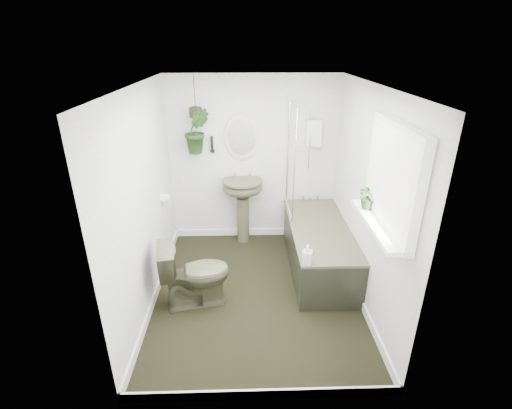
{
  "coord_description": "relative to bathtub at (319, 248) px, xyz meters",
  "views": [
    {
      "loc": [
        -0.11,
        -3.5,
        2.68
      ],
      "look_at": [
        0.0,
        0.15,
        1.05
      ],
      "focal_mm": 26.0,
      "sensor_mm": 36.0,
      "label": 1
    }
  ],
  "objects": [
    {
      "name": "floor",
      "position": [
        -0.8,
        -0.5,
        -0.3
      ],
      "size": [
        2.3,
        2.8,
        0.02
      ],
      "primitive_type": "cube",
      "color": "black",
      "rests_on": "ground"
    },
    {
      "name": "ceiling",
      "position": [
        -0.8,
        -0.5,
        2.02
      ],
      "size": [
        2.3,
        2.8,
        0.02
      ],
      "primitive_type": "cube",
      "color": "white",
      "rests_on": "ground"
    },
    {
      "name": "wall_back",
      "position": [
        -0.8,
        0.91,
        0.86
      ],
      "size": [
        2.3,
        0.02,
        2.3
      ],
      "primitive_type": "cube",
      "color": "white",
      "rests_on": "ground"
    },
    {
      "name": "wall_front",
      "position": [
        -0.8,
        -1.91,
        0.86
      ],
      "size": [
        2.3,
        0.02,
        2.3
      ],
      "primitive_type": "cube",
      "color": "white",
      "rests_on": "ground"
    },
    {
      "name": "wall_left",
      "position": [
        -1.96,
        -0.5,
        0.86
      ],
      "size": [
        0.02,
        2.8,
        2.3
      ],
      "primitive_type": "cube",
      "color": "white",
      "rests_on": "ground"
    },
    {
      "name": "wall_right",
      "position": [
        0.36,
        -0.5,
        0.86
      ],
      "size": [
        0.02,
        2.8,
        2.3
      ],
      "primitive_type": "cube",
      "color": "white",
      "rests_on": "ground"
    },
    {
      "name": "skirting",
      "position": [
        -0.8,
        -0.5,
        -0.24
      ],
      "size": [
        2.3,
        2.8,
        0.1
      ],
      "primitive_type": "cube",
      "color": "white",
      "rests_on": "floor"
    },
    {
      "name": "bathtub",
      "position": [
        0.0,
        0.0,
        0.0
      ],
      "size": [
        0.72,
        1.72,
        0.58
      ],
      "primitive_type": null,
      "color": "#4A4A32",
      "rests_on": "floor"
    },
    {
      "name": "bath_screen",
      "position": [
        -0.33,
        0.49,
        0.99
      ],
      "size": [
        0.04,
        0.72,
        1.4
      ],
      "primitive_type": null,
      "color": "silver",
      "rests_on": "bathtub"
    },
    {
      "name": "shower_box",
      "position": [
        0.0,
        0.84,
        1.26
      ],
      "size": [
        0.2,
        0.1,
        0.35
      ],
      "primitive_type": "cube",
      "color": "white",
      "rests_on": "wall_back"
    },
    {
      "name": "oval_mirror",
      "position": [
        -0.95,
        0.87,
        1.21
      ],
      "size": [
        0.46,
        0.03,
        0.62
      ],
      "primitive_type": "ellipsoid",
      "color": "beige",
      "rests_on": "wall_back"
    },
    {
      "name": "wall_sconce",
      "position": [
        -1.35,
        0.86,
        1.11
      ],
      "size": [
        0.04,
        0.04,
        0.22
      ],
      "primitive_type": "cylinder",
      "color": "black",
      "rests_on": "wall_back"
    },
    {
      "name": "toilet_roll_holder",
      "position": [
        -1.9,
        0.2,
        0.61
      ],
      "size": [
        0.11,
        0.11,
        0.11
      ],
      "primitive_type": "cylinder",
      "rotation": [
        0.0,
        1.57,
        0.0
      ],
      "color": "white",
      "rests_on": "wall_left"
    },
    {
      "name": "window_recess",
      "position": [
        0.29,
        -1.2,
        1.36
      ],
      "size": [
        0.08,
        1.0,
        0.9
      ],
      "primitive_type": "cube",
      "color": "white",
      "rests_on": "wall_right"
    },
    {
      "name": "window_sill",
      "position": [
        0.22,
        -1.2,
        0.94
      ],
      "size": [
        0.18,
        1.0,
        0.04
      ],
      "primitive_type": "cube",
      "color": "white",
      "rests_on": "wall_right"
    },
    {
      "name": "window_blinds",
      "position": [
        0.24,
        -1.2,
        1.36
      ],
      "size": [
        0.01,
        0.86,
        0.76
      ],
      "primitive_type": "cube",
      "color": "white",
      "rests_on": "wall_right"
    },
    {
      "name": "toilet",
      "position": [
        -1.47,
        -0.65,
        0.09
      ],
      "size": [
        0.81,
        0.57,
        0.76
      ],
      "primitive_type": "imported",
      "rotation": [
        0.0,
        0.0,
        1.78
      ],
      "color": "#4A4A32",
      "rests_on": "floor"
    },
    {
      "name": "pedestal_sink",
      "position": [
        -0.95,
        0.73,
        0.18
      ],
      "size": [
        0.61,
        0.54,
        0.94
      ],
      "primitive_type": null,
      "rotation": [
        0.0,
        0.0,
        0.13
      ],
      "color": "#4A4A32",
      "rests_on": "floor"
    },
    {
      "name": "sill_plant",
      "position": [
        0.22,
        -0.91,
        1.08
      ],
      "size": [
        0.24,
        0.21,
        0.24
      ],
      "primitive_type": "imported",
      "rotation": [
        0.0,
        0.0,
        0.11
      ],
      "color": "black",
      "rests_on": "window_sill"
    },
    {
      "name": "hanging_plant",
      "position": [
        -1.53,
        0.75,
        1.32
      ],
      "size": [
        0.36,
        0.31,
        0.59
      ],
      "primitive_type": "imported",
      "rotation": [
        0.0,
        0.0,
        0.15
      ],
      "color": "black",
      "rests_on": "ceiling"
    },
    {
      "name": "soap_bottle",
      "position": [
        -0.29,
        -0.79,
        0.4
      ],
      "size": [
        0.12,
        0.12,
        0.21
      ],
      "primitive_type": "imported",
      "rotation": [
        0.0,
        0.0,
        -0.31
      ],
      "color": "black",
      "rests_on": "bathtub"
    },
    {
      "name": "hanging_pot",
      "position": [
        -1.53,
        0.75,
        1.55
      ],
      "size": [
        0.16,
        0.16,
        0.12
      ],
      "primitive_type": "cylinder",
      "color": "black",
      "rests_on": "ceiling"
    }
  ]
}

